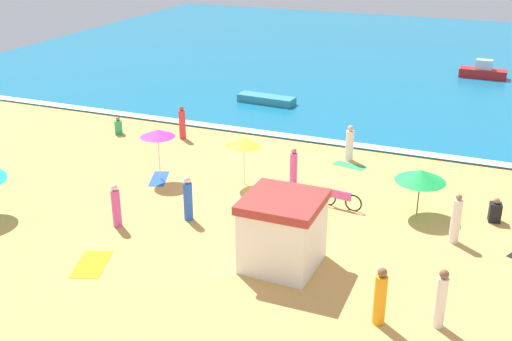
% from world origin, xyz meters
% --- Properties ---
extents(ground_plane, '(60.00, 60.00, 0.00)m').
position_xyz_m(ground_plane, '(0.00, 0.00, 0.00)').
color(ground_plane, '#E0A856').
extents(ocean_water, '(60.00, 44.00, 0.10)m').
position_xyz_m(ocean_water, '(0.00, 28.00, 0.05)').
color(ocean_water, '#146B93').
rests_on(ocean_water, ground_plane).
extents(wave_breaker_foam, '(57.00, 0.70, 0.01)m').
position_xyz_m(wave_breaker_foam, '(0.00, 6.30, 0.10)').
color(wave_breaker_foam, white).
rests_on(wave_breaker_foam, ocean_water).
extents(lifeguard_cabana, '(2.51, 2.54, 2.48)m').
position_xyz_m(lifeguard_cabana, '(3.47, -5.83, 1.26)').
color(lifeguard_cabana, white).
rests_on(lifeguard_cabana, ground_plane).
extents(beach_umbrella_3, '(1.94, 1.96, 2.22)m').
position_xyz_m(beach_umbrella_3, '(-0.39, -0.07, 1.94)').
color(beach_umbrella_3, silver).
rests_on(beach_umbrella_3, ground_plane).
extents(beach_umbrella_5, '(2.17, 2.17, 2.31)m').
position_xyz_m(beach_umbrella_5, '(-4.06, -1.01, 2.14)').
color(beach_umbrella_5, silver).
rests_on(beach_umbrella_5, ground_plane).
extents(beach_umbrella_6, '(2.11, 2.12, 1.91)m').
position_xyz_m(beach_umbrella_6, '(7.08, -0.27, 1.65)').
color(beach_umbrella_6, '#4C3823').
rests_on(beach_umbrella_6, ground_plane).
extents(parked_bicycle, '(1.81, 0.28, 0.76)m').
position_xyz_m(parked_bicycle, '(4.14, -0.84, 0.38)').
color(parked_bicycle, black).
rests_on(parked_bicycle, ground_plane).
extents(beachgoer_0, '(0.35, 0.35, 1.86)m').
position_xyz_m(beachgoer_0, '(8.76, -7.32, 0.90)').
color(beachgoer_0, white).
rests_on(beachgoer_0, ground_plane).
extents(beachgoer_2, '(0.34, 0.34, 1.72)m').
position_xyz_m(beachgoer_2, '(-3.24, -5.56, 0.81)').
color(beachgoer_2, '#D84CA5').
rests_on(beachgoer_2, ground_plane).
extents(beachgoer_3, '(0.52, 0.52, 1.74)m').
position_xyz_m(beachgoer_3, '(3.15, 4.37, 0.81)').
color(beachgoer_3, white).
rests_on(beachgoer_3, ground_plane).
extents(beachgoer_5, '(0.50, 0.50, 0.99)m').
position_xyz_m(beachgoer_5, '(9.92, 0.23, 0.42)').
color(beachgoer_5, black).
rests_on(beachgoer_5, ground_plane).
extents(beachgoer_6, '(0.44, 0.44, 1.88)m').
position_xyz_m(beachgoer_6, '(8.64, -2.03, 0.88)').
color(beachgoer_6, white).
rests_on(beachgoer_6, ground_plane).
extents(beachgoer_8, '(0.52, 0.52, 0.96)m').
position_xyz_m(beachgoer_8, '(-9.21, 3.44, 0.42)').
color(beachgoer_8, green).
rests_on(beachgoer_8, ground_plane).
extents(beachgoer_9, '(0.49, 0.49, 1.82)m').
position_xyz_m(beachgoer_9, '(7.15, -7.81, 0.87)').
color(beachgoer_9, orange).
rests_on(beachgoer_9, ground_plane).
extents(beachgoer_10, '(0.40, 0.40, 1.79)m').
position_xyz_m(beachgoer_10, '(-1.01, -4.05, 0.85)').
color(beachgoer_10, blue).
rests_on(beachgoer_10, ground_plane).
extents(beachgoer_11, '(0.45, 0.45, 1.65)m').
position_xyz_m(beachgoer_11, '(1.60, 0.71, 0.78)').
color(beachgoer_11, '#D84CA5').
rests_on(beachgoer_11, ground_plane).
extents(beachgoer_12, '(0.36, 0.36, 1.75)m').
position_xyz_m(beachgoer_12, '(-5.69, 4.09, 0.82)').
color(beachgoer_12, red).
rests_on(beachgoer_12, ground_plane).
extents(beach_towel_0, '(1.50, 1.99, 0.01)m').
position_xyz_m(beach_towel_0, '(-2.47, -8.27, 0.01)').
color(beach_towel_0, orange).
rests_on(beach_towel_0, ground_plane).
extents(beach_towel_1, '(1.25, 1.84, 0.01)m').
position_xyz_m(beach_towel_1, '(-4.10, -1.06, 0.01)').
color(beach_towel_1, blue).
rests_on(beach_towel_1, ground_plane).
extents(beach_towel_3, '(1.63, 0.93, 0.01)m').
position_xyz_m(beach_towel_3, '(3.37, 3.66, 0.01)').
color(beach_towel_3, green).
rests_on(beach_towel_3, ground_plane).
extents(small_boat_0, '(3.22, 1.19, 1.29)m').
position_xyz_m(small_boat_0, '(8.01, 23.30, 0.53)').
color(small_boat_0, red).
rests_on(small_boat_0, ocean_water).
extents(small_boat_1, '(3.65, 1.30, 0.46)m').
position_xyz_m(small_boat_1, '(-3.90, 11.56, 0.33)').
color(small_boat_1, teal).
rests_on(small_boat_1, ocean_water).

